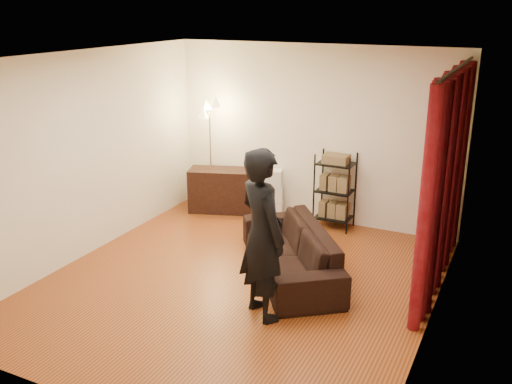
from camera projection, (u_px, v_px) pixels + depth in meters
The scene contains 14 objects.
floor at pixel (238, 283), 6.95m from camera, with size 5.00×5.00×0.00m, color #954E21.
ceiling at pixel (235, 57), 6.10m from camera, with size 5.00×5.00×0.00m, color white.
wall_back at pixel (313, 135), 8.66m from camera, with size 5.00×5.00×0.00m, color #F3EACE.
wall_front at pixel (86, 262), 4.40m from camera, with size 5.00×5.00×0.00m, color #F3EACE.
wall_left at pixel (85, 156), 7.46m from camera, with size 5.00×5.00×0.00m, color #F3EACE.
wall_right at pixel (439, 207), 5.59m from camera, with size 5.00×5.00×0.00m, color #F3EACE.
curtain_rod at pixel (458, 68), 6.21m from camera, with size 0.04×0.04×2.65m, color black.
curtain at pixel (444, 182), 6.63m from camera, with size 0.22×2.65×2.55m, color maroon, non-canonical shape.
sofa at pixel (290, 251), 7.11m from camera, with size 2.13×0.83×0.62m, color black.
person at pixel (262, 235), 5.98m from camera, with size 0.69×0.45×1.88m, color black.
media_cabinet at pixel (227, 190), 9.28m from camera, with size 1.21×0.45×0.70m, color black.
storage_boxes at pixel (273, 193), 9.05m from camera, with size 0.31×0.25×0.77m, color silver, non-canonical shape.
wire_shelf at pixel (335, 191), 8.53m from camera, with size 0.53×0.37×1.16m, color black, non-canonical shape.
floor_lamp at pixel (211, 157), 9.12m from camera, with size 0.33×0.33×1.82m, color silver, non-canonical shape.
Camera 1 is at (2.94, -5.52, 3.25)m, focal length 40.00 mm.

